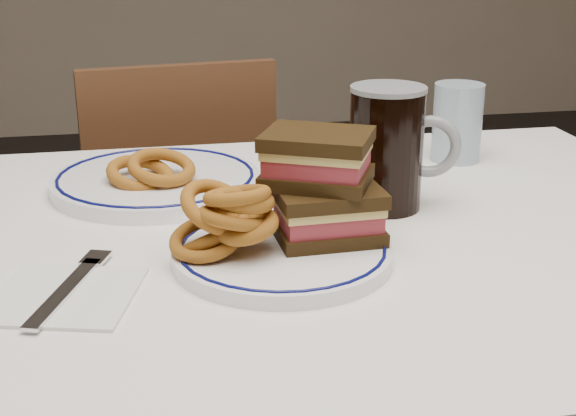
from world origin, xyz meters
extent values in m
cube|color=white|center=(0.00, 0.00, 0.73)|extent=(1.26, 0.86, 0.03)
cylinder|color=#4D2818|center=(0.54, 0.34, 0.35)|extent=(0.06, 0.06, 0.71)
cube|color=white|center=(0.00, 0.43, 0.65)|extent=(1.26, 0.01, 0.17)
cube|color=#4D2818|center=(-0.08, 0.82, 0.40)|extent=(0.44, 0.44, 0.04)
cylinder|color=#4D2818|center=(0.06, 1.01, 0.19)|extent=(0.03, 0.03, 0.38)
cylinder|color=#4D2818|center=(0.11, 0.68, 0.19)|extent=(0.03, 0.03, 0.38)
cylinder|color=#4D2818|center=(-0.27, 0.97, 0.19)|extent=(0.03, 0.03, 0.38)
cylinder|color=#4D2818|center=(-0.23, 0.63, 0.19)|extent=(0.03, 0.03, 0.38)
cube|color=#4D2818|center=(-0.06, 0.65, 0.64)|extent=(0.39, 0.08, 0.43)
cylinder|color=white|center=(0.01, -0.09, 0.76)|extent=(0.25, 0.25, 0.02)
torus|color=#0A0D4F|center=(0.01, -0.09, 0.77)|extent=(0.24, 0.24, 0.00)
cube|color=black|center=(0.07, -0.07, 0.77)|extent=(0.12, 0.10, 0.02)
cube|color=#9D2D2F|center=(0.07, -0.07, 0.79)|extent=(0.11, 0.09, 0.02)
cube|color=#D3B85E|center=(0.07, -0.07, 0.81)|extent=(0.12, 0.10, 0.01)
cube|color=black|center=(0.07, -0.07, 0.82)|extent=(0.12, 0.10, 0.02)
cube|color=black|center=(0.06, -0.05, 0.84)|extent=(0.15, 0.14, 0.02)
cube|color=#9D2D2F|center=(0.06, -0.05, 0.86)|extent=(0.14, 0.13, 0.02)
cube|color=#D3B85E|center=(0.06, -0.05, 0.87)|extent=(0.14, 0.13, 0.01)
cube|color=black|center=(0.06, -0.05, 0.88)|extent=(0.15, 0.14, 0.02)
torus|color=brown|center=(-0.07, -0.08, 0.78)|extent=(0.09, 0.08, 0.07)
torus|color=brown|center=(-0.08, -0.09, 0.78)|extent=(0.09, 0.09, 0.04)
torus|color=brown|center=(-0.05, -0.07, 0.80)|extent=(0.09, 0.08, 0.04)
torus|color=brown|center=(-0.03, -0.10, 0.80)|extent=(0.08, 0.07, 0.04)
torus|color=brown|center=(-0.05, -0.10, 0.81)|extent=(0.08, 0.08, 0.04)
torus|color=brown|center=(-0.06, -0.08, 0.82)|extent=(0.10, 0.09, 0.07)
torus|color=brown|center=(-0.03, -0.10, 0.83)|extent=(0.07, 0.07, 0.03)
torus|color=brown|center=(-0.04, -0.10, 0.84)|extent=(0.08, 0.08, 0.04)
cylinder|color=white|center=(-0.03, 0.00, 0.78)|extent=(0.06, 0.06, 0.04)
cylinder|color=#910205|center=(-0.03, 0.00, 0.80)|extent=(0.05, 0.05, 0.01)
cylinder|color=black|center=(0.18, 0.06, 0.83)|extent=(0.10, 0.10, 0.16)
cylinder|color=gray|center=(0.18, 0.06, 0.91)|extent=(0.10, 0.10, 0.01)
torus|color=gray|center=(0.23, 0.05, 0.84)|extent=(0.09, 0.04, 0.08)
cylinder|color=#99AFC6|center=(0.36, 0.26, 0.81)|extent=(0.08, 0.08, 0.12)
cylinder|color=white|center=(-0.12, 0.20, 0.76)|extent=(0.30, 0.30, 0.02)
torus|color=#0A0D4F|center=(-0.12, 0.20, 0.77)|extent=(0.28, 0.28, 0.01)
torus|color=brown|center=(-0.14, 0.18, 0.78)|extent=(0.10, 0.10, 0.05)
torus|color=brown|center=(-0.11, 0.18, 0.79)|extent=(0.10, 0.10, 0.05)
cube|color=white|center=(-0.23, -0.14, 0.75)|extent=(0.18, 0.18, 0.00)
cube|color=silver|center=(-0.23, -0.14, 0.76)|extent=(0.07, 0.16, 0.00)
cube|color=silver|center=(-0.20, -0.05, 0.76)|extent=(0.04, 0.05, 0.00)
camera|label=1|loc=(-0.14, -0.92, 1.12)|focal=50.00mm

